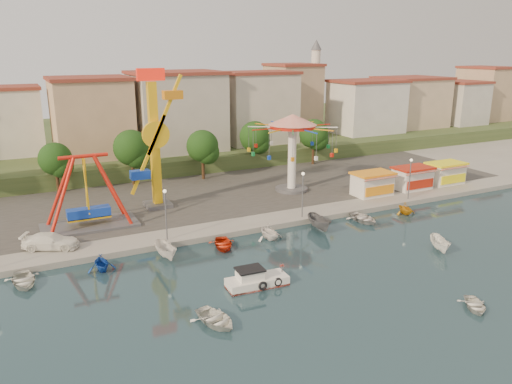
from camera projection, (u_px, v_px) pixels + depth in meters
ground at (302, 280)px, 42.96m from camera, size 200.00×200.00×0.00m
quay_deck at (133, 151)px, 96.19m from camera, size 200.00×100.00×0.60m
asphalt_pad at (187, 189)px, 68.59m from camera, size 90.00×28.00×0.01m
hill_terrace at (127, 140)px, 100.16m from camera, size 200.00×60.00×3.00m
pirate_ship_ride at (87, 193)px, 53.20m from camera, size 10.00×5.00×8.00m
kamikaze_tower at (157, 143)px, 58.82m from camera, size 5.02×3.10×16.50m
wave_swinger at (292, 135)px, 65.95m from camera, size 11.60×11.60×10.40m
booth_left at (372, 184)px, 65.53m from camera, size 5.40×3.78×3.08m
booth_mid at (412, 178)px, 68.51m from camera, size 5.40×3.78×3.08m
booth_right at (445, 173)px, 71.17m from camera, size 5.40×3.78×3.08m
lamp_post_1 at (166, 216)px, 49.85m from camera, size 0.14×0.14×5.00m
lamp_post_2 at (303, 196)px, 56.72m from camera, size 0.14×0.14×5.00m
lamp_post_3 at (410, 180)px, 63.59m from camera, size 0.14×0.14×5.00m
tree_1 at (55, 159)px, 65.82m from camera, size 4.35×4.35×6.80m
tree_2 at (131, 148)px, 69.54m from camera, size 5.02×5.02×7.85m
tree_3 at (202, 146)px, 72.69m from camera, size 4.68×4.68×7.32m
tree_4 at (255, 136)px, 79.50m from camera, size 4.86×4.86×7.60m
tree_5 at (314, 134)px, 82.24m from camera, size 4.83×4.83×7.54m
building_1 at (6, 130)px, 75.97m from camera, size 12.33×9.01×8.63m
building_2 at (94, 116)px, 81.75m from camera, size 11.95×9.28×11.23m
building_3 at (181, 119)px, 85.23m from camera, size 12.59×10.50×9.20m
building_4 at (244, 113)px, 93.93m from camera, size 10.75×9.23×9.24m
building_5 at (309, 105)px, 97.76m from camera, size 12.77×10.96×11.21m
building_6 at (362, 100)px, 101.32m from camera, size 8.23×8.98×12.36m
building_7 at (391, 104)px, 111.15m from camera, size 11.59×10.93×8.76m
building_8 at (460, 95)px, 110.99m from camera, size 12.84×9.28×12.58m
building_9 at (490, 99)px, 119.63m from camera, size 12.95×9.17×9.21m
minaret at (315, 83)px, 101.38m from camera, size 2.80×2.80×18.00m
cabin_motorboat at (256, 281)px, 41.77m from camera, size 5.28×2.29×1.82m
rowboat_a at (216, 319)px, 36.05m from camera, size 3.64×4.44×0.80m
rowboat_b at (475, 305)px, 38.17m from camera, size 3.36×3.64×0.62m
skiff at (440, 244)px, 49.06m from camera, size 2.76×3.83×1.39m
van at (51, 241)px, 48.06m from camera, size 5.69×4.12×1.53m
moored_boat_0 at (23, 280)px, 42.05m from camera, size 3.09×4.14×0.82m
moored_boat_1 at (101, 263)px, 44.72m from camera, size 2.49×2.88×1.51m
moored_boat_2 at (166, 251)px, 47.29m from camera, size 1.73×4.03×1.52m
moored_boat_3 at (223, 244)px, 49.90m from camera, size 3.58×4.32×0.77m
moored_boat_4 at (269, 232)px, 52.03m from camera, size 3.02×3.41×1.68m
moored_boat_5 at (320, 223)px, 54.72m from camera, size 1.94×4.34×1.63m
moored_boat_6 at (364, 218)px, 57.44m from camera, size 3.06×4.16×0.84m
moored_boat_7 at (405, 208)px, 60.03m from camera, size 2.71×3.03×1.45m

